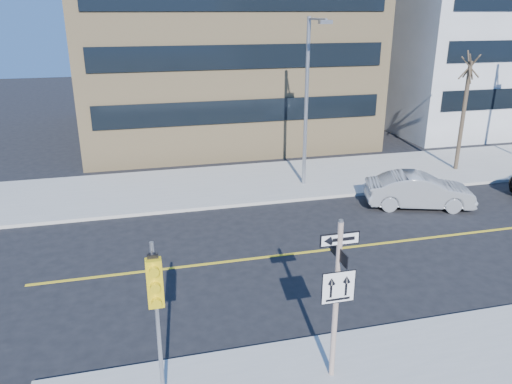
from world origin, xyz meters
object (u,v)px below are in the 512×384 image
object	(u,v)px
parked_car_b	(419,191)
traffic_signal	(156,296)
streetlight_a	(308,93)
sign_pole	(337,292)
street_tree_west	(470,69)

from	to	relation	value
parked_car_b	traffic_signal	bearing A→B (deg)	146.48
streetlight_a	sign_pole	bearing A→B (deg)	-106.77
traffic_signal	parked_car_b	distance (m)	15.69
street_tree_west	sign_pole	bearing A→B (deg)	-133.26
parked_car_b	street_tree_west	bearing A→B (deg)	-31.39
traffic_signal	parked_car_b	xyz separation A→B (m)	(12.11, 9.72, -2.25)
traffic_signal	street_tree_west	distance (m)	22.14
streetlight_a	street_tree_west	xyz separation A→B (m)	(9.00, 0.54, 0.77)
traffic_signal	parked_car_b	bearing A→B (deg)	38.77
traffic_signal	parked_car_b	world-z (taller)	traffic_signal
streetlight_a	street_tree_west	size ratio (longest dim) A/B	1.26
sign_pole	parked_car_b	size ratio (longest dim) A/B	0.86
traffic_signal	parked_car_b	size ratio (longest dim) A/B	0.85
traffic_signal	street_tree_west	size ratio (longest dim) A/B	0.63
sign_pole	parked_car_b	xyz separation A→B (m)	(8.11, 9.57, -1.66)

